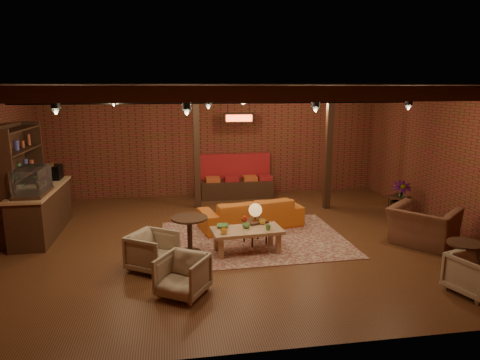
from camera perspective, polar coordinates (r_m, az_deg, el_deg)
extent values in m
plane|color=#3E1F0F|center=(9.21, -0.83, -7.87)|extent=(10.00, 10.00, 0.00)
cube|color=black|center=(8.66, -0.90, 12.45)|extent=(10.00, 8.00, 0.02)
cube|color=brown|center=(12.72, -3.46, 5.12)|extent=(10.00, 0.02, 3.20)
cube|color=brown|center=(4.98, 5.79, -6.12)|extent=(10.00, 0.02, 3.20)
cube|color=brown|center=(10.71, 26.68, 2.51)|extent=(0.02, 8.00, 3.20)
cylinder|color=black|center=(10.25, -2.20, 10.44)|extent=(9.60, 0.12, 0.12)
cube|color=#2F1F0F|center=(11.29, -5.79, 4.18)|extent=(0.16, 0.16, 3.20)
cube|color=#2F1F0F|center=(11.42, 11.73, 4.08)|extent=(0.16, 0.16, 3.20)
imported|color=#337F33|center=(10.33, -24.42, 0.26)|extent=(0.35, 0.39, 0.30)
cube|color=#E73F17|center=(11.84, -0.15, 8.26)|extent=(0.86, 0.06, 0.30)
cube|color=maroon|center=(9.21, 1.87, -7.85)|extent=(3.90, 3.02, 0.01)
imported|color=#C0591A|center=(9.88, 1.45, -4.41)|extent=(2.47, 1.35, 0.68)
cube|color=#9F6C4A|center=(8.39, 0.93, -6.77)|extent=(1.42, 0.80, 0.07)
cube|color=#9F6C4A|center=(8.12, -2.54, -9.18)|extent=(0.09, 0.09, 0.40)
cube|color=#9F6C4A|center=(8.41, 5.13, -8.46)|extent=(0.09, 0.09, 0.40)
cube|color=#9F6C4A|center=(8.56, -3.20, -8.04)|extent=(0.09, 0.09, 0.40)
cube|color=#9F6C4A|center=(8.84, 4.09, -7.41)|extent=(0.09, 0.09, 0.40)
imported|color=gold|center=(8.10, -2.14, -6.83)|extent=(0.15, 0.15, 0.11)
imported|color=#548C40|center=(8.32, 3.78, -6.35)|extent=(0.12, 0.12, 0.10)
imported|color=gold|center=(8.66, 3.00, -5.56)|extent=(0.15, 0.15, 0.11)
imported|color=#548C40|center=(8.47, -2.33, -6.14)|extent=(0.26, 0.26, 0.06)
imported|color=#548C40|center=(8.40, 0.83, -6.01)|extent=(0.14, 0.14, 0.13)
sphere|color=red|center=(8.36, 0.84, -5.14)|extent=(0.10, 0.10, 0.10)
cube|color=#2F1F0F|center=(8.81, 2.05, -5.48)|extent=(0.53, 0.53, 0.04)
cylinder|color=#2F1F0F|center=(8.89, 2.04, -7.04)|extent=(0.04, 0.04, 0.47)
cylinder|color=olive|center=(8.80, 2.05, -5.30)|extent=(0.14, 0.14, 0.02)
cylinder|color=olive|center=(8.78, 2.05, -4.88)|extent=(0.04, 0.04, 0.20)
sphere|color=gold|center=(8.74, 2.06, -4.02)|extent=(0.27, 0.27, 0.27)
cylinder|color=#2F1F0F|center=(8.30, -6.77, -5.08)|extent=(0.70, 0.70, 0.04)
cylinder|color=#2F1F0F|center=(8.41, -6.71, -7.36)|extent=(0.10, 0.10, 0.68)
cylinder|color=#2F1F0F|center=(8.53, -6.65, -9.51)|extent=(0.42, 0.42, 0.04)
imported|color=#BAAE90|center=(7.79, -11.60, -9.05)|extent=(0.96, 0.98, 0.74)
imported|color=#BAAE90|center=(6.81, -7.65, -12.27)|extent=(0.92, 0.91, 0.71)
imported|color=brown|center=(9.51, 23.31, -4.88)|extent=(1.38, 1.44, 1.06)
cube|color=#2F1F0F|center=(11.55, 20.43, -2.12)|extent=(0.56, 0.56, 0.04)
cylinder|color=#2F1F0F|center=(11.61, 20.34, -3.26)|extent=(0.04, 0.04, 0.44)
imported|color=#2F1F0F|center=(11.55, 20.44, -1.97)|extent=(0.23, 0.26, 0.02)
cylinder|color=#2F1F0F|center=(8.02, 27.87, -7.50)|extent=(0.57, 0.57, 0.04)
cylinder|color=#2F1F0F|center=(8.13, 27.64, -9.64)|extent=(0.09, 0.09, 0.62)
cylinder|color=#2F1F0F|center=(8.24, 27.42, -11.67)|extent=(0.34, 0.34, 0.04)
imported|color=#BAAE90|center=(7.72, 28.93, -10.72)|extent=(0.86, 0.83, 0.71)
imported|color=#4C7F4C|center=(11.32, 20.93, 1.93)|extent=(1.75, 1.75, 2.61)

